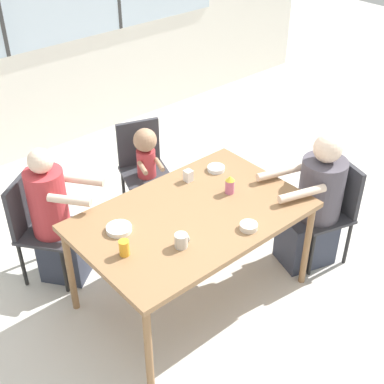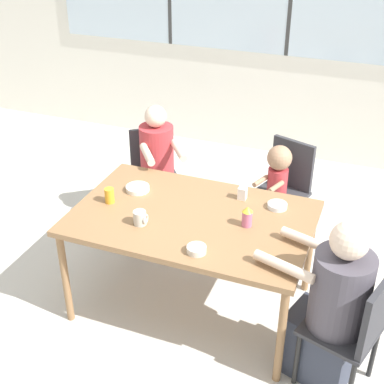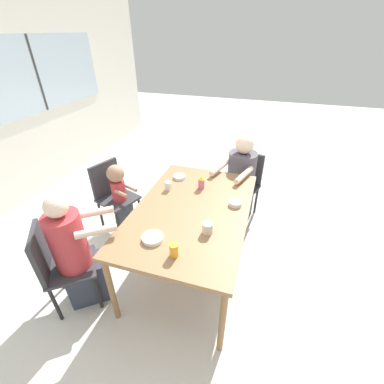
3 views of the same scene
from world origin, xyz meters
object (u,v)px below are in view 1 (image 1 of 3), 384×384
person_woman_green_shirt (55,222)px  bowl_cereal (216,168)px  chair_for_toddler (142,161)px  bowl_fruit (249,226)px  person_man_blue_shirt (314,208)px  juice_glass (124,248)px  bowl_white_shallow (119,229)px  person_toddler (147,173)px  chair_for_woman_green_shirt (35,221)px  milk_carton_small (188,176)px  coffee_mug (181,240)px  sippy_cup (230,184)px  chair_for_man_blue_shirt (332,203)px

person_woman_green_shirt → bowl_cereal: bearing=117.9°
chair_for_toddler → bowl_fruit: (-0.23, -1.50, 0.28)m
person_man_blue_shirt → bowl_cereal: person_man_blue_shirt is taller
juice_glass → bowl_fruit: size_ratio=0.90×
bowl_white_shallow → bowl_fruit: bowl_fruit is taller
person_toddler → bowl_cereal: bearing=122.0°
chair_for_woman_green_shirt → person_man_blue_shirt: 2.13m
milk_carton_small → person_toddler: bearing=81.4°
chair_for_woman_green_shirt → coffee_mug: size_ratio=9.10×
sippy_cup → chair_for_toddler: bearing=88.7°
person_woman_green_shirt → bowl_fruit: (0.80, -1.20, 0.26)m
chair_for_toddler → person_man_blue_shirt: size_ratio=0.75×
chair_for_man_blue_shirt → bowl_cereal: chair_for_man_blue_shirt is taller
person_toddler → juice_glass: 1.44m
bowl_white_shallow → bowl_fruit: (0.66, -0.54, 0.00)m
coffee_mug → juice_glass: bearing=151.8°
chair_for_woman_green_shirt → person_man_blue_shirt: bearing=106.4°
milk_carton_small → chair_for_toddler: bearing=79.5°
person_man_blue_shirt → bowl_cereal: size_ratio=8.58×
person_toddler → bowl_fruit: (-0.18, -1.36, 0.31)m
chair_for_man_blue_shirt → juice_glass: (-1.74, 0.31, 0.31)m
chair_for_man_blue_shirt → person_man_blue_shirt: 0.17m
bowl_fruit → coffee_mug: bearing=161.0°
bowl_cereal → person_man_blue_shirt: bearing=-51.7°
sippy_cup → bowl_white_shallow: sippy_cup is taller
person_toddler → bowl_cereal: person_toddler is taller
juice_glass → milk_carton_small: 0.92m
person_man_blue_shirt → juice_glass: (-1.58, 0.26, 0.31)m
juice_glass → bowl_fruit: juice_glass is taller
chair_for_woman_green_shirt → milk_carton_small: 1.20m
person_woman_green_shirt → bowl_fruit: size_ratio=9.58×
person_woman_green_shirt → person_man_blue_shirt: bearing=107.7°
person_man_blue_shirt → bowl_white_shallow: (-1.47, 0.48, 0.27)m
coffee_mug → sippy_cup: (0.65, 0.23, 0.02)m
person_man_blue_shirt → coffee_mug: (-1.26, 0.09, 0.30)m
bowl_fruit → bowl_cereal: bearing=63.6°
person_toddler → milk_carton_small: (-0.10, -0.66, 0.34)m
person_woman_green_shirt → person_toddler: person_woman_green_shirt is taller
coffee_mug → bowl_fruit: bearing=-19.0°
bowl_cereal → person_toddler: bearing=102.7°
chair_for_woman_green_shirt → chair_for_man_blue_shirt: (1.87, -1.32, 0.00)m
juice_glass → bowl_fruit: bearing=-23.0°
chair_for_man_blue_shirt → person_man_blue_shirt: person_man_blue_shirt is taller
chair_for_woman_green_shirt → juice_glass: size_ratio=8.03×
person_man_blue_shirt → milk_carton_small: 1.02m
juice_glass → bowl_cereal: 1.15m
bowl_white_shallow → chair_for_toddler: bearing=47.6°
juice_glass → chair_for_man_blue_shirt: bearing=-10.2°
chair_for_toddler → milk_carton_small: size_ratio=9.70×
chair_for_man_blue_shirt → sippy_cup: 0.92m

